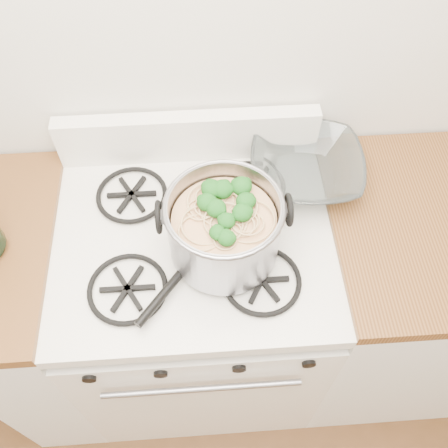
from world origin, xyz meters
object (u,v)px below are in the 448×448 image
(gas_range, at_px, (200,310))
(spatula, at_px, (201,249))
(stock_pot, at_px, (224,229))
(glass_bowl, at_px, (305,172))

(gas_range, xyz_separation_m, spatula, (0.02, -0.06, 0.50))
(gas_range, xyz_separation_m, stock_pot, (0.08, -0.05, 0.58))
(spatula, xyz_separation_m, glass_bowl, (0.31, 0.23, 0.00))
(gas_range, xyz_separation_m, glass_bowl, (0.33, 0.18, 0.50))
(spatula, bearing_deg, gas_range, 146.91)
(gas_range, height_order, spatula, spatula)
(gas_range, relative_size, glass_bowl, 7.22)
(stock_pot, distance_m, glass_bowl, 0.35)
(gas_range, height_order, glass_bowl, glass_bowl)
(glass_bowl, bearing_deg, spatula, -142.94)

